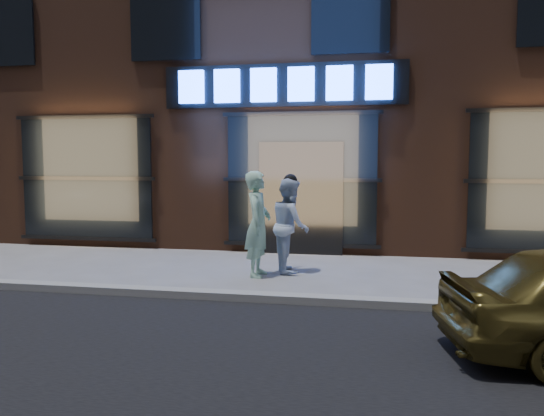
# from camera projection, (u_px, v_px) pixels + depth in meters

# --- Properties ---
(ground) EXTENTS (90.00, 90.00, 0.00)m
(ground) POSITION_uv_depth(u_px,v_px,m) (264.00, 301.00, 7.59)
(ground) COLOR slate
(ground) RESTS_ON ground
(curb) EXTENTS (60.00, 0.25, 0.12)m
(curb) POSITION_uv_depth(u_px,v_px,m) (264.00, 297.00, 7.58)
(curb) COLOR gray
(curb) RESTS_ON ground
(storefront_building) EXTENTS (30.20, 8.28, 10.30)m
(storefront_building) POSITION_uv_depth(u_px,v_px,m) (320.00, 49.00, 14.94)
(storefront_building) COLOR #54301E
(storefront_building) RESTS_ON ground
(man_bowtie) EXTENTS (0.44, 0.67, 1.83)m
(man_bowtie) POSITION_uv_depth(u_px,v_px,m) (258.00, 224.00, 9.19)
(man_bowtie) COLOR #A0D2AE
(man_bowtie) RESTS_ON ground
(man_cap) EXTENTS (0.84, 0.97, 1.70)m
(man_cap) POSITION_uv_depth(u_px,v_px,m) (290.00, 225.00, 9.55)
(man_cap) COLOR silver
(man_cap) RESTS_ON ground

